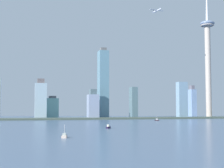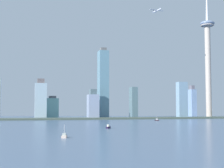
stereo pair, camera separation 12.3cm
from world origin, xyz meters
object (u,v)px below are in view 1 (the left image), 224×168
skyscraper_6 (105,88)px  boat_1 (108,127)px  skyscraper_1 (41,100)px  skyscraper_5 (103,84)px  observation_tower (208,51)px  skyscraper_8 (133,103)px  skyscraper_9 (182,100)px  skyscraper_4 (192,102)px  skyscraper_7 (52,108)px  airplane (157,11)px  boat_2 (64,136)px  boat_4 (157,120)px  skyscraper_2 (93,106)px

skyscraper_6 → boat_1: 418.75m
skyscraper_1 → skyscraper_5: 145.23m
skyscraper_5 → observation_tower: bearing=-6.4°
observation_tower → boat_1: (-330.69, -336.85, -157.45)m
skyscraper_8 → skyscraper_9: skyscraper_9 is taller
skyscraper_4 → skyscraper_5: bearing=-167.5°
skyscraper_7 → skyscraper_9: bearing=-12.1°
skyscraper_8 → boat_1: skyscraper_8 is taller
skyscraper_9 → skyscraper_1: bearing=175.4°
skyscraper_1 → airplane: 313.92m
skyscraper_9 → boat_2: size_ratio=6.74×
skyscraper_9 → boat_1: bearing=-128.2°
skyscraper_1 → boat_1: size_ratio=7.99×
boat_4 → skyscraper_7: bearing=-25.1°
skyscraper_8 → boat_4: (-6.01, -152.92, -34.00)m
skyscraper_5 → skyscraper_8: bearing=-7.2°
skyscraper_5 → boat_4: bearing=-68.7°
skyscraper_4 → airplane: bearing=-139.0°
observation_tower → airplane: size_ratio=10.05×
skyscraper_4 → skyscraper_2: bearing=-162.8°
skyscraper_5 → boat_4: (63.09, -161.70, -76.18)m
skyscraper_2 → boat_1: (-51.04, -333.67, -26.73)m
skyscraper_2 → skyscraper_8: size_ratio=0.90×
skyscraper_8 → skyscraper_4: bearing=19.5°
skyscraper_7 → airplane: (212.27, -94.22, 209.63)m
skyscraper_6 → airplane: 215.54m
skyscraper_2 → skyscraper_4: (280.91, 86.96, 9.35)m
skyscraper_6 → skyscraper_7: skyscraper_6 is taller
skyscraper_8 → airplane: bearing=-64.3°
skyscraper_4 → airplane: size_ratio=2.40×
observation_tower → skyscraper_1: size_ratio=4.04×
boat_4 → skyscraper_4: bearing=-110.0°
boat_1 → boat_2: size_ratio=0.87×
skyscraper_6 → airplane: size_ratio=4.34×
skyscraper_9 → skyscraper_6: bearing=153.8°
skyscraper_5 → skyscraper_9: 182.34m
boat_1 → skyscraper_5: bearing=17.9°
skyscraper_2 → airplane: size_ratio=1.87×
observation_tower → skyscraper_7: size_ratio=6.84×
skyscraper_7 → airplane: 312.86m
skyscraper_4 → airplane: (-150.16, -130.69, 195.39)m
skyscraper_4 → boat_2: skyscraper_4 is taller
observation_tower → boat_2: (-394.65, -448.01, -157.72)m
observation_tower → skyscraper_6: observation_tower is taller
skyscraper_5 → skyscraper_7: 125.20m
skyscraper_7 → airplane: size_ratio=1.47×
airplane → observation_tower: bearing=97.8°
skyscraper_8 → skyscraper_9: 109.82m
skyscraper_2 → boat_2: 460.25m
skyscraper_2 → skyscraper_6: size_ratio=0.43×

